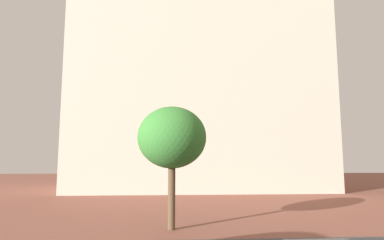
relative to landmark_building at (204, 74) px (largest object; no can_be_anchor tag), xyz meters
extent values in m
cube|color=beige|center=(-0.53, 0.21, -2.57)|extent=(25.99, 11.41, 19.99)
cube|color=#4C515B|center=(-0.53, 0.21, 8.63)|extent=(23.91, 10.50, 2.40)
cube|color=beige|center=(3.11, 0.21, 6.25)|extent=(5.51, 5.51, 37.61)
cylinder|color=beige|center=(-12.03, -3.99, -0.34)|extent=(2.80, 2.80, 24.44)
cylinder|color=beige|center=(10.96, -3.99, -1.15)|extent=(2.80, 2.80, 22.83)
cylinder|color=brown|center=(-3.42, -19.33, -11.10)|extent=(0.34, 0.34, 2.92)
ellipsoid|color=#387F33|center=(-3.42, -19.33, -8.34)|extent=(3.24, 3.24, 2.92)
camera|label=1|loc=(-3.36, -34.28, -9.34)|focal=29.58mm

